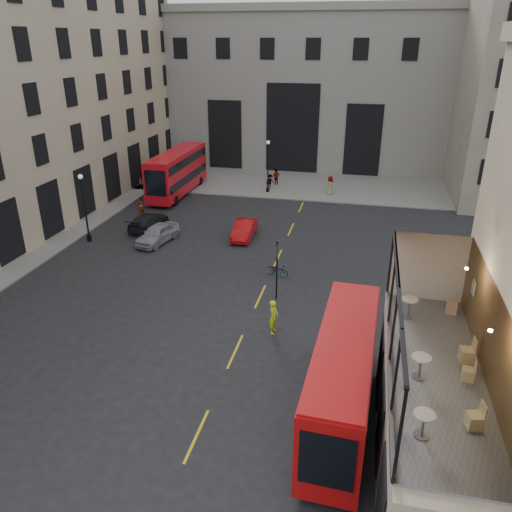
% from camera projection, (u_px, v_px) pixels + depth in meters
% --- Properties ---
extents(ground, '(140.00, 140.00, 0.00)m').
position_uv_depth(ground, '(245.00, 444.00, 19.55)').
color(ground, black).
rests_on(ground, ground).
extents(host_frontage, '(3.00, 11.00, 4.50)m').
position_uv_depth(host_frontage, '(426.00, 425.00, 17.34)').
color(host_frontage, '#C5B493').
rests_on(host_frontage, ground).
extents(cafe_floor, '(3.00, 10.00, 0.10)m').
position_uv_depth(cafe_floor, '(435.00, 371.00, 16.41)').
color(cafe_floor, slate).
rests_on(cafe_floor, host_frontage).
extents(gateway, '(35.00, 10.60, 18.00)m').
position_uv_depth(gateway, '(300.00, 85.00, 59.64)').
color(gateway, gray).
rests_on(gateway, ground).
extents(pavement_far, '(40.00, 12.00, 0.12)m').
position_uv_depth(pavement_far, '(275.00, 182.00, 54.67)').
color(pavement_far, slate).
rests_on(pavement_far, ground).
extents(traffic_light_near, '(0.16, 0.20, 3.80)m').
position_uv_depth(traffic_light_near, '(277.00, 262.00, 29.49)').
color(traffic_light_near, black).
rests_on(traffic_light_near, ground).
extents(traffic_light_far, '(0.16, 0.20, 3.80)m').
position_uv_depth(traffic_light_far, '(161.00, 180.00, 46.60)').
color(traffic_light_far, black).
rests_on(traffic_light_far, ground).
extents(street_lamp_a, '(0.36, 0.36, 5.33)m').
position_uv_depth(street_lamp_a, '(85.00, 212.00, 38.09)').
color(street_lamp_a, black).
rests_on(street_lamp_a, ground).
extents(street_lamp_b, '(0.36, 0.36, 5.33)m').
position_uv_depth(street_lamp_b, '(268.00, 170.00, 50.16)').
color(street_lamp_b, black).
rests_on(street_lamp_b, ground).
extents(bus_near, '(2.65, 9.80, 3.88)m').
position_uv_depth(bus_near, '(343.00, 373.00, 20.15)').
color(bus_near, '#B30C0D').
rests_on(bus_near, ground).
extents(bus_far, '(2.56, 10.79, 4.30)m').
position_uv_depth(bus_far, '(177.00, 170.00, 49.84)').
color(bus_far, red).
rests_on(bus_far, ground).
extents(car_a, '(2.58, 4.53, 1.45)m').
position_uv_depth(car_a, '(157.00, 234.00, 38.46)').
color(car_a, gray).
rests_on(car_a, ground).
extents(car_b, '(1.56, 4.16, 1.36)m').
position_uv_depth(car_b, '(244.00, 229.00, 39.47)').
color(car_b, '#B80B0E').
rests_on(car_b, ground).
extents(car_c, '(2.36, 4.63, 1.29)m').
position_uv_depth(car_c, '(148.00, 221.00, 41.39)').
color(car_c, black).
rests_on(car_c, ground).
extents(bicycle, '(1.63, 0.91, 0.81)m').
position_uv_depth(bicycle, '(277.00, 270.00, 33.23)').
color(bicycle, gray).
rests_on(bicycle, ground).
extents(cyclist, '(0.53, 0.74, 1.92)m').
position_uv_depth(cyclist, '(274.00, 317.00, 26.58)').
color(cyclist, '#D0EF19').
rests_on(cyclist, ground).
extents(pedestrian_a, '(0.85, 0.72, 1.58)m').
position_uv_depth(pedestrian_a, '(143.00, 182.00, 51.96)').
color(pedestrian_a, gray).
rests_on(pedestrian_a, ground).
extents(pedestrian_b, '(1.16, 1.13, 1.59)m').
position_uv_depth(pedestrian_b, '(270.00, 182.00, 52.01)').
color(pedestrian_b, gray).
rests_on(pedestrian_b, ground).
extents(pedestrian_c, '(1.06, 1.04, 1.80)m').
position_uv_depth(pedestrian_c, '(276.00, 177.00, 53.26)').
color(pedestrian_c, gray).
rests_on(pedestrian_c, ground).
extents(pedestrian_d, '(1.01, 1.14, 1.95)m').
position_uv_depth(pedestrian_d, '(330.00, 186.00, 49.96)').
color(pedestrian_d, gray).
rests_on(pedestrian_d, ground).
extents(pedestrian_e, '(0.57, 0.74, 1.79)m').
position_uv_depth(pedestrian_e, '(141.00, 207.00, 43.94)').
color(pedestrian_e, gray).
rests_on(pedestrian_e, ground).
extents(cafe_table_near, '(0.60, 0.60, 0.76)m').
position_uv_depth(cafe_table_near, '(424.00, 421.00, 13.49)').
color(cafe_table_near, beige).
rests_on(cafe_table_near, cafe_floor).
extents(cafe_table_mid, '(0.63, 0.63, 0.78)m').
position_uv_depth(cafe_table_mid, '(421.00, 364.00, 15.83)').
color(cafe_table_mid, beige).
rests_on(cafe_table_mid, cafe_floor).
extents(cafe_table_far, '(0.64, 0.64, 0.80)m').
position_uv_depth(cafe_table_far, '(409.00, 305.00, 19.29)').
color(cafe_table_far, beige).
rests_on(cafe_table_far, cafe_floor).
extents(cafe_chair_a, '(0.48, 0.48, 0.82)m').
position_uv_depth(cafe_chair_a, '(475.00, 420.00, 13.89)').
color(cafe_chair_a, '#D7C07C').
rests_on(cafe_chair_a, cafe_floor).
extents(cafe_chair_b, '(0.40, 0.40, 0.75)m').
position_uv_depth(cafe_chair_b, '(469.00, 373.00, 15.84)').
color(cafe_chair_b, tan).
rests_on(cafe_chair_b, cafe_floor).
extents(cafe_chair_c, '(0.47, 0.47, 0.89)m').
position_uv_depth(cafe_chair_c, '(467.00, 354.00, 16.73)').
color(cafe_chair_c, tan).
rests_on(cafe_chair_c, cafe_floor).
extents(cafe_chair_d, '(0.45, 0.45, 0.82)m').
position_uv_depth(cafe_chair_d, '(452.00, 307.00, 19.69)').
color(cafe_chair_d, tan).
rests_on(cafe_chair_d, cafe_floor).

